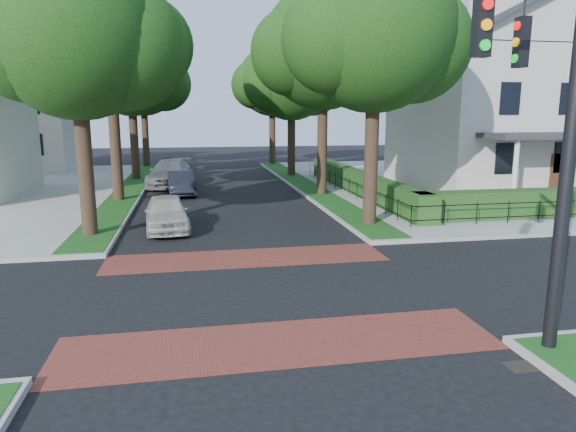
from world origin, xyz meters
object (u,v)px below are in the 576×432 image
object	(u,v)px
parked_car_middle	(181,183)
parked_car_rear	(170,173)
parked_car_front	(167,213)
traffic_signal	(556,109)

from	to	relation	value
parked_car_middle	parked_car_rear	xyz separation A→B (m)	(-0.76, 3.80, 0.16)
parked_car_front	parked_car_middle	bearing A→B (deg)	82.35
traffic_signal	parked_car_front	bearing A→B (deg)	121.69
traffic_signal	parked_car_middle	world-z (taller)	traffic_signal
parked_car_middle	parked_car_rear	size ratio (longest dim) A/B	0.72
traffic_signal	parked_car_rear	distance (m)	26.80
parked_car_middle	traffic_signal	bearing A→B (deg)	-76.33
parked_car_middle	parked_car_rear	distance (m)	3.88
traffic_signal	parked_car_middle	bearing A→B (deg)	108.48
parked_car_middle	parked_car_rear	world-z (taller)	parked_car_rear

